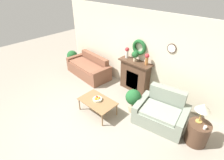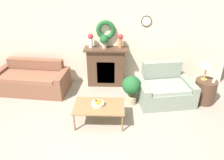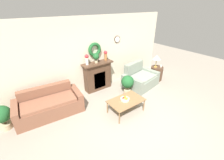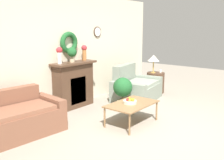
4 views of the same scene
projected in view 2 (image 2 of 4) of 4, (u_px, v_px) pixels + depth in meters
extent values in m
plane|color=gray|center=(95.00, 148.00, 4.12)|extent=(16.00, 16.00, 0.00)
cube|color=beige|center=(104.00, 37.00, 5.91)|extent=(6.80, 0.06, 2.70)
cylinder|color=#382319|center=(146.00, 21.00, 5.63)|extent=(0.27, 0.02, 0.27)
cylinder|color=white|center=(147.00, 21.00, 5.62)|extent=(0.23, 0.01, 0.23)
torus|color=#1E5628|center=(106.00, 30.00, 5.73)|extent=(0.51, 0.11, 0.51)
cube|color=#4C3323|center=(106.00, 67.00, 6.11)|extent=(1.02, 0.34, 1.06)
cube|color=black|center=(106.00, 73.00, 6.02)|extent=(0.49, 0.02, 0.63)
cube|color=orange|center=(106.00, 76.00, 6.05)|extent=(0.39, 0.01, 0.35)
cube|color=#4C3323|center=(106.00, 49.00, 5.82)|extent=(1.16, 0.41, 0.05)
cube|color=brown|center=(31.00, 85.00, 5.83)|extent=(1.60, 0.82, 0.45)
cube|color=brown|center=(37.00, 72.00, 6.13)|extent=(1.56, 0.33, 0.80)
cube|color=brown|center=(2.00, 80.00, 5.97)|extent=(0.25, 0.89, 0.59)
cube|color=brown|center=(63.00, 83.00, 5.79)|extent=(0.25, 0.89, 0.59)
cube|color=brown|center=(29.00, 76.00, 5.70)|extent=(1.54, 0.76, 0.08)
cube|color=gray|center=(166.00, 96.00, 5.39)|extent=(1.10, 0.91, 0.42)
cube|color=gray|center=(160.00, 78.00, 5.69)|extent=(1.01, 0.37, 0.92)
cube|color=gray|center=(142.00, 93.00, 5.38)|extent=(0.33, 0.98, 0.56)
cube|color=gray|center=(187.00, 90.00, 5.52)|extent=(0.33, 0.98, 0.56)
cube|color=gray|center=(167.00, 87.00, 5.27)|extent=(1.05, 0.84, 0.08)
cube|color=olive|center=(99.00, 106.00, 4.63)|extent=(1.07, 0.67, 0.03)
cylinder|color=olive|center=(74.00, 123.00, 4.48)|extent=(0.04, 0.04, 0.40)
cylinder|color=olive|center=(122.00, 123.00, 4.45)|extent=(0.04, 0.04, 0.40)
cylinder|color=olive|center=(79.00, 106.00, 5.00)|extent=(0.04, 0.04, 0.40)
cylinder|color=olive|center=(122.00, 107.00, 4.98)|extent=(0.04, 0.04, 0.40)
cylinder|color=beige|center=(98.00, 104.00, 4.63)|extent=(0.27, 0.27, 0.06)
sphere|color=#B2231E|center=(96.00, 101.00, 4.63)|extent=(0.07, 0.07, 0.07)
sphere|color=orange|center=(99.00, 101.00, 4.64)|extent=(0.07, 0.07, 0.07)
sphere|color=orange|center=(98.00, 103.00, 4.55)|extent=(0.08, 0.08, 0.08)
ellipsoid|color=yellow|center=(98.00, 103.00, 4.58)|extent=(0.17, 0.07, 0.04)
cylinder|color=#4C3323|center=(205.00, 91.00, 5.41)|extent=(0.52, 0.52, 0.59)
cylinder|color=#B28E42|center=(204.00, 79.00, 5.32)|extent=(0.15, 0.15, 0.02)
cylinder|color=#B28E42|center=(205.00, 73.00, 5.24)|extent=(0.03, 0.03, 0.32)
cone|color=beige|center=(207.00, 63.00, 5.12)|extent=(0.34, 0.34, 0.18)
cylinder|color=silver|center=(214.00, 81.00, 5.17)|extent=(0.07, 0.07, 0.08)
cylinder|color=silver|center=(91.00, 43.00, 5.79)|extent=(0.10, 0.10, 0.25)
sphere|color=#B72D33|center=(91.00, 36.00, 5.71)|extent=(0.14, 0.14, 0.14)
cylinder|color=#AD6B38|center=(120.00, 43.00, 5.77)|extent=(0.10, 0.10, 0.26)
sphere|color=#B72D33|center=(121.00, 37.00, 5.69)|extent=(0.14, 0.14, 0.14)
cylinder|color=tan|center=(104.00, 47.00, 5.81)|extent=(0.12, 0.12, 0.08)
cylinder|color=#4C3823|center=(104.00, 44.00, 5.77)|extent=(0.02, 0.02, 0.06)
sphere|color=#1E5628|center=(104.00, 39.00, 5.72)|extent=(0.22, 0.22, 0.22)
cylinder|color=tan|center=(131.00, 100.00, 5.43)|extent=(0.26, 0.26, 0.20)
cylinder|color=#4C3823|center=(131.00, 94.00, 5.35)|extent=(0.04, 0.04, 0.13)
sphere|color=#1E5628|center=(132.00, 85.00, 5.23)|extent=(0.46, 0.46, 0.46)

